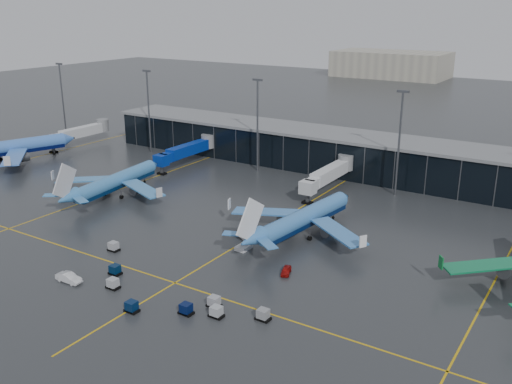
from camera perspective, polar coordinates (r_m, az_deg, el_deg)
The scene contains 12 objects.
ground at distance 113.75m, azimuth -7.05°, elevation -4.84°, with size 600.00×600.00×0.00m, color #282B2D.
terminal_pier at distance 162.00m, azimuth 6.94°, elevation 4.21°, with size 142.00×17.00×10.70m.
jet_bridges at distance 165.05m, azimuth -7.05°, elevation 4.16°, with size 94.00×27.50×7.20m.
flood_masts at distance 147.47m, azimuth 6.76°, elevation 6.17°, with size 203.00×0.50×25.50m.
taxi_lines at distance 116.16m, azimuth 0.11°, elevation -4.19°, with size 220.00×120.00×0.02m.
airliner_klm_west at distance 182.71m, azimuth -23.54°, elevation 4.86°, with size 38.82×44.21×13.59m, color #4075D3, non-canonical shape.
airliner_arkefly at distance 141.81m, azimuth -13.82°, elevation 1.93°, with size 33.03×37.62×11.56m, color #3B81C4, non-canonical shape.
airliner_klm_near at distance 114.20m, azimuth 4.91°, elevation -1.54°, with size 33.24×37.86×11.63m, color #3C7BC5, non-canonical shape.
baggage_carts at distance 93.45m, azimuth -9.02°, elevation -9.79°, with size 39.24×16.13×1.70m.
mobile_airstair at distance 108.77m, azimuth -1.24°, elevation -5.37°, with size 2.25×3.23×3.45m.
service_van_red at distance 99.47m, azimuth 3.03°, elevation -7.85°, with size 1.48×3.67×1.25m, color #9E0E0C.
service_van_white at distance 101.48m, azimuth -18.21°, elevation -8.14°, with size 1.71×4.90×1.62m, color silver.
Camera 1 is at (67.71, -79.94, 44.32)m, focal length 40.00 mm.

